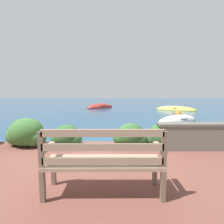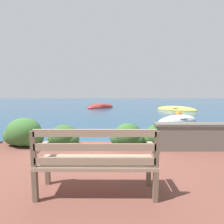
{
  "view_description": "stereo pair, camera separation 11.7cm",
  "coord_description": "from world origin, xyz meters",
  "px_view_note": "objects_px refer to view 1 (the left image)",
  "views": [
    {
      "loc": [
        0.31,
        -4.74,
        1.59
      ],
      "look_at": [
        0.37,
        6.65,
        0.29
      ],
      "focal_mm": 28.0,
      "sensor_mm": 36.0,
      "label": 1
    },
    {
      "loc": [
        0.43,
        -4.74,
        1.59
      ],
      "look_at": [
        0.37,
        6.65,
        0.29
      ],
      "focal_mm": 28.0,
      "sensor_mm": 36.0,
      "label": 2
    }
  ],
  "objects_px": {
    "rowboat_far": "(100,107)",
    "mooring_buoy": "(178,115)",
    "rowboat_nearest": "(178,121)",
    "rowboat_mid": "(176,110)",
    "park_bench": "(103,160)"
  },
  "relations": [
    {
      "from": "park_bench",
      "to": "mooring_buoy",
      "type": "distance_m",
      "value": 10.51
    },
    {
      "from": "rowboat_nearest",
      "to": "park_bench",
      "type": "bearing_deg",
      "value": -147.6
    },
    {
      "from": "mooring_buoy",
      "to": "park_bench",
      "type": "bearing_deg",
      "value": -116.06
    },
    {
      "from": "park_bench",
      "to": "rowboat_mid",
      "type": "height_order",
      "value": "park_bench"
    },
    {
      "from": "park_bench",
      "to": "rowboat_mid",
      "type": "xyz_separation_m",
      "value": [
        5.77,
        12.98,
        -0.65
      ]
    },
    {
      "from": "park_bench",
      "to": "rowboat_far",
      "type": "xyz_separation_m",
      "value": [
        -1.01,
        15.37,
        -0.64
      ]
    },
    {
      "from": "rowboat_nearest",
      "to": "rowboat_mid",
      "type": "relative_size",
      "value": 0.85
    },
    {
      "from": "rowboat_far",
      "to": "mooring_buoy",
      "type": "relative_size",
      "value": 5.72
    },
    {
      "from": "rowboat_mid",
      "to": "mooring_buoy",
      "type": "bearing_deg",
      "value": 105.81
    },
    {
      "from": "rowboat_mid",
      "to": "rowboat_far",
      "type": "height_order",
      "value": "rowboat_far"
    },
    {
      "from": "rowboat_mid",
      "to": "rowboat_far",
      "type": "relative_size",
      "value": 1.07
    },
    {
      "from": "park_bench",
      "to": "mooring_buoy",
      "type": "bearing_deg",
      "value": 61.95
    },
    {
      "from": "rowboat_far",
      "to": "mooring_buoy",
      "type": "xyz_separation_m",
      "value": [
        5.62,
        -5.94,
        0.02
      ]
    },
    {
      "from": "park_bench",
      "to": "rowboat_nearest",
      "type": "relative_size",
      "value": 0.56
    },
    {
      "from": "rowboat_far",
      "to": "rowboat_mid",
      "type": "bearing_deg",
      "value": 118.24
    }
  ]
}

